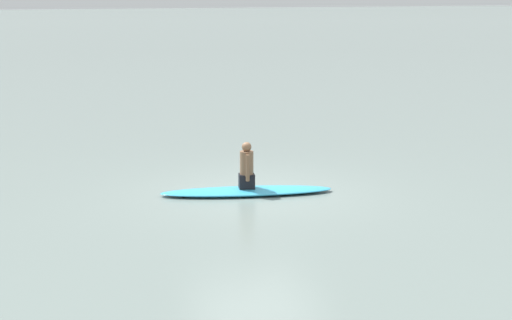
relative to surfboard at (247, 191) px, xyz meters
name	(u,v)px	position (x,y,z in m)	size (l,w,h in m)	color
ground_plane	(256,193)	(-0.21, -0.01, -0.06)	(400.00, 400.00, 0.00)	slate
surfboard	(247,191)	(0.00, 0.00, 0.00)	(3.34, 0.74, 0.12)	#339EC6
person_paddler	(247,167)	(0.00, 0.00, 0.47)	(0.36, 0.39, 0.91)	black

